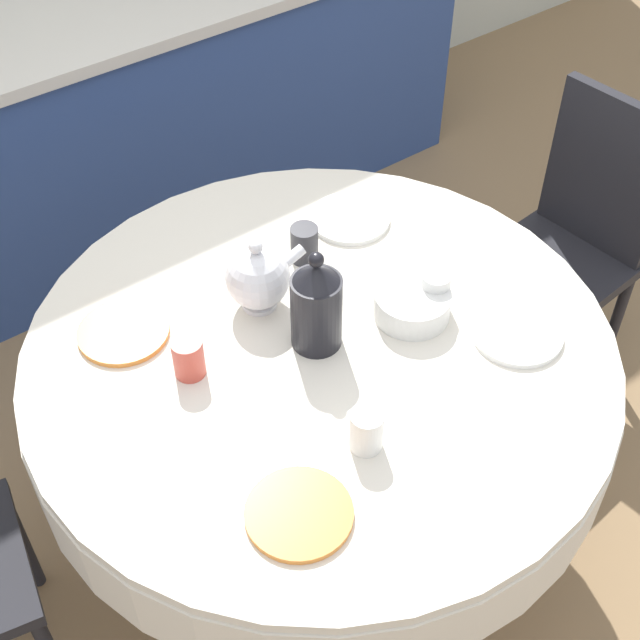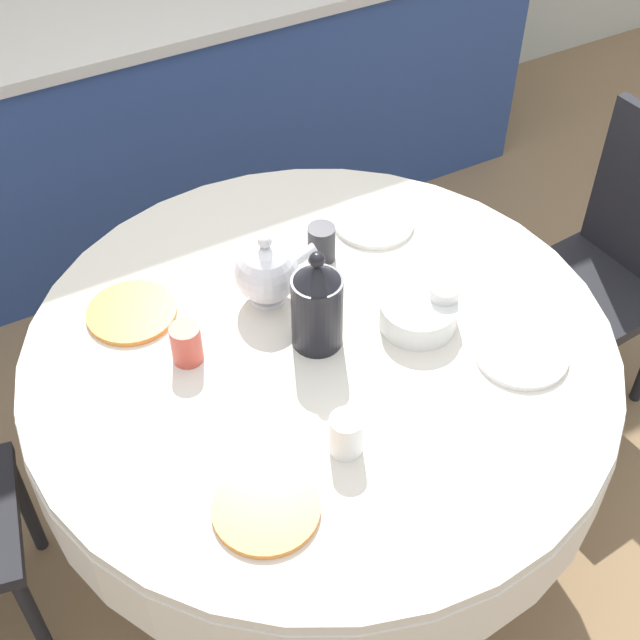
% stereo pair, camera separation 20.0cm
% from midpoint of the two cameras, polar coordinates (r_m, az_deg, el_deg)
% --- Properties ---
extents(ground_plane, '(12.00, 12.00, 0.00)m').
position_cam_midpoint_polar(ground_plane, '(2.68, -2.19, -13.10)').
color(ground_plane, '#8E704C').
extents(kitchen_counter, '(3.24, 0.64, 0.91)m').
position_cam_midpoint_polar(kitchen_counter, '(3.38, -18.02, 10.30)').
color(kitchen_counter, '#2D4784').
rests_on(kitchen_counter, ground_plane).
extents(dining_table, '(1.39, 1.39, 0.78)m').
position_cam_midpoint_polar(dining_table, '(2.15, -2.67, -3.94)').
color(dining_table, tan).
rests_on(dining_table, ground_plane).
extents(chair_left, '(0.44, 0.44, 0.96)m').
position_cam_midpoint_polar(chair_left, '(2.82, 13.95, 5.21)').
color(chair_left, black).
rests_on(chair_left, ground_plane).
extents(plate_near_left, '(0.21, 0.21, 0.01)m').
position_cam_midpoint_polar(plate_near_left, '(1.78, -4.66, -12.44)').
color(plate_near_left, orange).
rests_on(plate_near_left, dining_table).
extents(cup_near_left, '(0.07, 0.07, 0.10)m').
position_cam_midpoint_polar(cup_near_left, '(1.83, -0.14, -7.25)').
color(cup_near_left, white).
rests_on(cup_near_left, dining_table).
extents(plate_near_right, '(0.21, 0.21, 0.01)m').
position_cam_midpoint_polar(plate_near_right, '(2.10, 9.86, -0.98)').
color(plate_near_right, white).
rests_on(plate_near_right, dining_table).
extents(cup_near_right, '(0.07, 0.07, 0.10)m').
position_cam_midpoint_polar(cup_near_right, '(2.12, 4.71, 1.78)').
color(cup_near_right, white).
rests_on(cup_near_right, dining_table).
extents(plate_far_left, '(0.21, 0.21, 0.01)m').
position_cam_midpoint_polar(plate_far_left, '(2.15, -15.10, -0.88)').
color(plate_far_left, orange).
rests_on(plate_far_left, dining_table).
extents(cup_far_left, '(0.07, 0.07, 0.10)m').
position_cam_midpoint_polar(cup_far_left, '(2.00, -11.27, -2.52)').
color(cup_far_left, '#CC4C3D').
rests_on(cup_far_left, dining_table).
extents(plate_far_right, '(0.21, 0.21, 0.01)m').
position_cam_midpoint_polar(plate_far_right, '(2.39, -0.49, 6.41)').
color(plate_far_right, white).
rests_on(plate_far_right, dining_table).
extents(cup_far_right, '(0.07, 0.07, 0.10)m').
position_cam_midpoint_polar(cup_far_right, '(2.25, -3.57, 4.77)').
color(cup_far_right, '#28282D').
rests_on(cup_far_right, dining_table).
extents(coffee_carafe, '(0.12, 0.12, 0.27)m').
position_cam_midpoint_polar(coffee_carafe, '(1.98, -3.23, 0.73)').
color(coffee_carafe, black).
rests_on(coffee_carafe, dining_table).
extents(teapot, '(0.21, 0.15, 0.20)m').
position_cam_midpoint_polar(teapot, '(2.10, -6.71, 2.60)').
color(teapot, white).
rests_on(teapot, dining_table).
extents(fruit_bowl, '(0.18, 0.18, 0.07)m').
position_cam_midpoint_polar(fruit_bowl, '(2.11, 3.23, 0.87)').
color(fruit_bowl, silver).
rests_on(fruit_bowl, dining_table).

